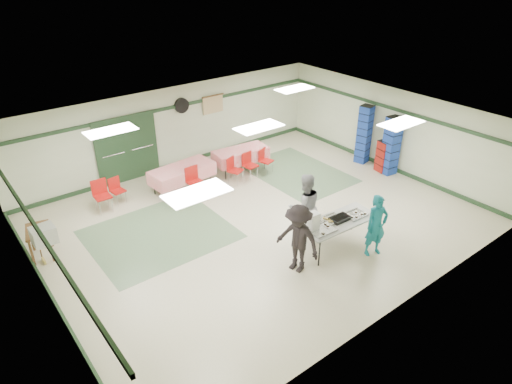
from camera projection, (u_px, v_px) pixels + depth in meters
floor at (259, 219)px, 12.55m from camera, size 11.00×11.00×0.00m
ceiling at (259, 126)px, 11.26m from camera, size 11.00×11.00×0.00m
wall_back at (174, 127)px, 15.03m from camera, size 11.00×0.00×11.00m
wall_front at (403, 257)px, 8.78m from camera, size 11.00×0.00×11.00m
wall_left at (38, 251)px, 8.93m from camera, size 0.00×9.00×9.00m
wall_right at (391, 129)px, 14.87m from camera, size 0.00×9.00×9.00m
trim_back at (173, 107)px, 14.67m from camera, size 11.00×0.06×0.10m
baseboard_back at (178, 163)px, 15.62m from camera, size 11.00×0.06×0.12m
trim_left at (32, 221)px, 8.62m from camera, size 0.06×9.00×0.10m
baseboard_left at (54, 301)px, 9.56m from camera, size 0.06×9.00×0.12m
trim_right at (393, 109)px, 14.52m from camera, size 0.06×9.00×0.10m
baseboard_right at (385, 165)px, 15.47m from camera, size 0.06×9.00×0.12m
green_patch_a at (160, 234)px, 11.89m from camera, size 3.50×3.00×0.01m
green_patch_b at (297, 173)px, 15.10m from camera, size 2.50×3.50×0.01m
double_door_left at (113, 153)px, 13.94m from camera, size 0.90×0.06×2.10m
double_door_right at (141, 145)px, 14.45m from camera, size 0.90×0.06×2.10m
door_frame at (127, 149)px, 14.18m from camera, size 2.00×0.03×2.15m
wall_fan at (182, 106)px, 14.81m from camera, size 0.50×0.10×0.50m
scroll_banner at (213, 105)px, 15.56m from camera, size 0.80×0.02×0.60m
serving_table at (338, 222)px, 11.07m from camera, size 2.08×0.92×0.76m
sheet_tray_right at (355, 215)px, 11.25m from camera, size 0.55×0.43×0.02m
sheet_tray_mid at (332, 219)px, 11.07m from camera, size 0.55×0.43×0.02m
sheet_tray_left at (322, 230)px, 10.66m from camera, size 0.64×0.49×0.02m
baking_pan at (340, 218)px, 11.06m from camera, size 0.52×0.34×0.08m
foam_box_stack at (313, 221)px, 10.61m from camera, size 0.25×0.23×0.44m
volunteer_teal at (376, 226)px, 10.79m from camera, size 0.66×0.53×1.58m
volunteer_grey at (305, 207)px, 11.38m from camera, size 1.03×0.90×1.77m
volunteer_dark at (298, 239)px, 10.21m from camera, size 0.87×1.21×1.69m
dining_table_a at (241, 155)px, 15.00m from camera, size 1.87×0.98×0.77m
dining_table_b at (182, 173)px, 13.81m from camera, size 2.04×1.05×0.77m
chair_a at (249, 163)px, 14.57m from camera, size 0.44×0.44×0.85m
chair_b at (233, 168)px, 14.23m from camera, size 0.52×0.52×0.85m
chair_c at (264, 158)px, 14.92m from camera, size 0.48×0.48×0.81m
chair_d at (194, 179)px, 13.45m from camera, size 0.45×0.45×0.93m
chair_loose_a at (116, 188)px, 13.15m from camera, size 0.42×0.42×0.78m
chair_loose_b at (101, 192)px, 12.70m from camera, size 0.45×0.45×0.93m
crate_stack_blue_a at (391, 146)px, 14.63m from camera, size 0.48×0.48×1.94m
crate_stack_red at (384, 156)px, 14.98m from camera, size 0.48×0.48×1.07m
crate_stack_blue_b at (364, 135)px, 15.39m from camera, size 0.46×0.46×2.02m
printer_table at (38, 234)px, 10.78m from camera, size 0.70×0.91×0.74m
office_printer at (44, 235)px, 10.17m from camera, size 0.51×0.45×0.40m
broom at (38, 239)px, 10.56m from camera, size 0.05×0.20×1.23m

